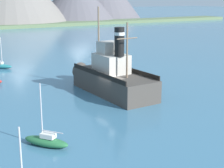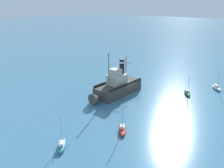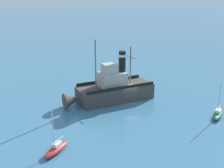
% 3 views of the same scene
% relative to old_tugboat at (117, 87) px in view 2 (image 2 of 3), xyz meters
% --- Properties ---
extents(ground_plane, '(600.00, 600.00, 0.00)m').
position_rel_old_tugboat_xyz_m(ground_plane, '(-1.51, -2.32, -1.83)').
color(ground_plane, teal).
extents(old_tugboat, '(4.77, 14.49, 9.90)m').
position_rel_old_tugboat_xyz_m(old_tugboat, '(0.00, 0.00, 0.00)').
color(old_tugboat, '#423D38').
rests_on(old_tugboat, ground).
extents(sailboat_red, '(3.28, 3.62, 4.90)m').
position_rel_old_tugboat_xyz_m(sailboat_red, '(-11.41, 11.85, -1.40)').
color(sailboat_red, '#B22823').
rests_on(sailboat_red, ground).
extents(sailboat_green, '(3.13, 3.72, 4.90)m').
position_rel_old_tugboat_xyz_m(sailboat_green, '(-11.92, -10.54, -1.40)').
color(sailboat_green, '#286B3D').
rests_on(sailboat_green, ground).
extents(sailboat_teal, '(3.45, 3.48, 4.90)m').
position_rel_old_tugboat_xyz_m(sailboat_teal, '(-7.80, 20.99, -1.40)').
color(sailboat_teal, '#23757A').
rests_on(sailboat_teal, ground).
extents(sailboat_white, '(3.52, 3.40, 4.90)m').
position_rel_old_tugboat_xyz_m(sailboat_white, '(-15.68, -18.34, -1.40)').
color(sailboat_white, white).
rests_on(sailboat_white, ground).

